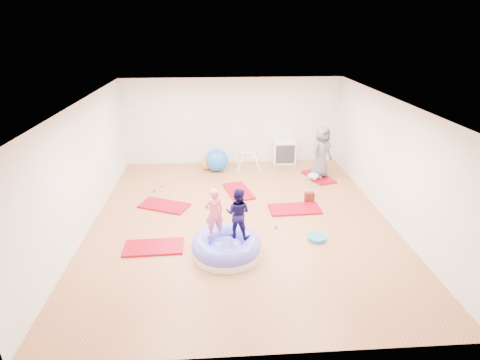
{
  "coord_description": "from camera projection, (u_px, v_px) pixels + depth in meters",
  "views": [
    {
      "loc": [
        -0.54,
        -7.91,
        4.38
      ],
      "look_at": [
        0.0,
        0.3,
        0.9
      ],
      "focal_mm": 28.0,
      "sensor_mm": 36.0,
      "label": 1
    }
  ],
  "objects": [
    {
      "name": "gym_mat_front_left",
      "position": [
        154.0,
        247.0,
        7.84
      ],
      "size": [
        1.25,
        0.66,
        0.05
      ],
      "primitive_type": "cube",
      "rotation": [
        0.0,
        0.0,
        0.04
      ],
      "color": "#A40008",
      "rests_on": "ground"
    },
    {
      "name": "child_pink",
      "position": [
        214.0,
        211.0,
        7.4
      ],
      "size": [
        0.44,
        0.36,
        1.05
      ],
      "primitive_type": "imported",
      "rotation": [
        0.0,
        0.0,
        3.45
      ],
      "color": "#F45E7F",
      "rests_on": "inflatable_cushion"
    },
    {
      "name": "exercise_ball_orange",
      "position": [
        207.0,
        163.0,
        11.99
      ],
      "size": [
        0.41,
        0.41,
        0.41
      ],
      "primitive_type": "sphere",
      "color": "orange",
      "rests_on": "ground"
    },
    {
      "name": "inflatable_cushion",
      "position": [
        226.0,
        246.0,
        7.6
      ],
      "size": [
        1.42,
        1.42,
        0.45
      ],
      "rotation": [
        0.0,
        0.0,
        -0.34
      ],
      "color": "white",
      "rests_on": "ground"
    },
    {
      "name": "ball_pit_balls",
      "position": [
        211.0,
        215.0,
        9.12
      ],
      "size": [
        3.16,
        3.59,
        0.07
      ],
      "color": "blue",
      "rests_on": "ground"
    },
    {
      "name": "balance_disc",
      "position": [
        317.0,
        238.0,
        8.14
      ],
      "size": [
        0.4,
        0.4,
        0.09
      ],
      "primitive_type": "cylinder",
      "color": "teal",
      "rests_on": "ground"
    },
    {
      "name": "backpack",
      "position": [
        309.0,
        198.0,
        9.79
      ],
      "size": [
        0.25,
        0.16,
        0.28
      ],
      "primitive_type": "cube",
      "rotation": [
        0.0,
        0.0,
        0.02
      ],
      "color": "maroon",
      "rests_on": "ground"
    },
    {
      "name": "infant",
      "position": [
        313.0,
        176.0,
        11.11
      ],
      "size": [
        0.35,
        0.36,
        0.21
      ],
      "color": "#89C7E4",
      "rests_on": "gym_mat_rear_right"
    },
    {
      "name": "gym_mat_center_back",
      "position": [
        238.0,
        191.0,
        10.44
      ],
      "size": [
        0.88,
        1.32,
        0.05
      ],
      "primitive_type": "cube",
      "rotation": [
        0.0,
        0.0,
        1.82
      ],
      "color": "#A40008",
      "rests_on": "ground"
    },
    {
      "name": "adult_caregiver",
      "position": [
        321.0,
        152.0,
        11.12
      ],
      "size": [
        0.9,
        0.83,
        1.54
      ],
      "primitive_type": "imported",
      "rotation": [
        0.0,
        0.0,
        0.6
      ],
      "color": "#565560",
      "rests_on": "gym_mat_rear_right"
    },
    {
      "name": "yellow_toy",
      "position": [
        149.0,
        243.0,
        7.99
      ],
      "size": [
        0.2,
        0.2,
        0.03
      ],
      "primitive_type": "cylinder",
      "color": "yellow",
      "rests_on": "ground"
    },
    {
      "name": "infant_play_gym",
      "position": [
        248.0,
        158.0,
        11.96
      ],
      "size": [
        0.74,
        0.7,
        0.57
      ],
      "rotation": [
        0.0,
        0.0,
        0.04
      ],
      "color": "white",
      "rests_on": "ground"
    },
    {
      "name": "gym_mat_right",
      "position": [
        295.0,
        209.0,
        9.44
      ],
      "size": [
        1.3,
        0.69,
        0.05
      ],
      "primitive_type": "cube",
      "rotation": [
        0.0,
        0.0,
        0.04
      ],
      "color": "#A40008",
      "rests_on": "ground"
    },
    {
      "name": "cube_shelf",
      "position": [
        284.0,
        153.0,
        12.45
      ],
      "size": [
        0.73,
        0.36,
        0.73
      ],
      "color": "white",
      "rests_on": "ground"
    },
    {
      "name": "exercise_ball_blue",
      "position": [
        217.0,
        160.0,
        11.81
      ],
      "size": [
        0.72,
        0.72,
        0.72
      ],
      "primitive_type": "sphere",
      "color": "blue",
      "rests_on": "ground"
    },
    {
      "name": "room",
      "position": [
        241.0,
        165.0,
        8.46
      ],
      "size": [
        7.01,
        8.01,
        2.81
      ],
      "color": "#BA6E4E",
      "rests_on": "ground"
    },
    {
      "name": "gym_mat_mid_left",
      "position": [
        164.0,
        206.0,
        9.62
      ],
      "size": [
        1.38,
        1.06,
        0.05
      ],
      "primitive_type": "cube",
      "rotation": [
        0.0,
        0.0,
        -0.41
      ],
      "color": "#A40008",
      "rests_on": "ground"
    },
    {
      "name": "child_navy",
      "position": [
        238.0,
        211.0,
        7.38
      ],
      "size": [
        0.62,
        0.56,
        1.06
      ],
      "primitive_type": "imported",
      "rotation": [
        0.0,
        0.0,
        2.78
      ],
      "color": "#120E42",
      "rests_on": "inflatable_cushion"
    },
    {
      "name": "gym_mat_rear_right",
      "position": [
        318.0,
        177.0,
        11.41
      ],
      "size": [
        0.9,
        1.28,
        0.05
      ],
      "primitive_type": "cube",
      "rotation": [
        0.0,
        0.0,
        1.87
      ],
      "color": "#A40008",
      "rests_on": "ground"
    }
  ]
}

